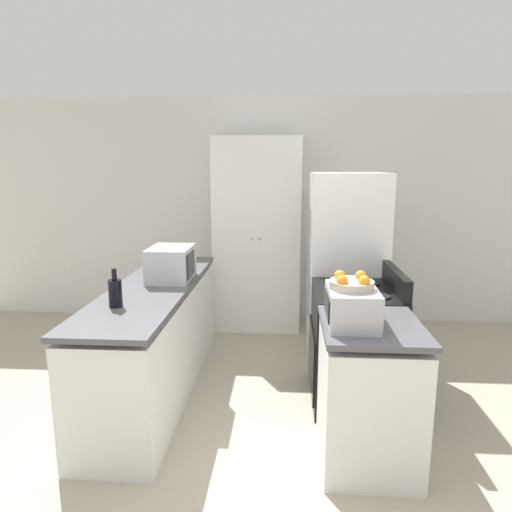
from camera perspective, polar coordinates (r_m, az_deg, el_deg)
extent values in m
plane|color=#A89E89|center=(2.87, -2.62, -28.46)|extent=(14.00, 14.00, 0.00)
cube|color=silver|center=(5.40, 1.03, 5.63)|extent=(7.00, 0.06, 2.60)
cube|color=silver|center=(3.86, -12.42, -10.57)|extent=(0.58, 2.24, 0.83)
cube|color=#4C4C51|center=(3.72, -12.73, -3.84)|extent=(0.60, 2.28, 0.04)
cube|color=silver|center=(3.05, 13.84, -16.85)|extent=(0.58, 0.69, 0.83)
cube|color=#4C4C51|center=(2.86, 14.29, -8.54)|extent=(0.60, 0.71, 0.04)
cube|color=white|center=(5.12, 0.19, 2.68)|extent=(0.96, 0.54, 2.13)
sphere|color=#B2B2B7|center=(4.84, -0.50, 2.18)|extent=(0.03, 0.03, 0.03)
sphere|color=#B2B2B7|center=(4.84, 0.45, 2.17)|extent=(0.03, 0.03, 0.03)
cube|color=black|center=(3.72, 12.17, -10.86)|extent=(0.64, 0.77, 0.90)
cube|color=black|center=(3.73, 6.98, -12.50)|extent=(0.02, 0.67, 0.50)
cube|color=black|center=(3.61, 17.09, -2.92)|extent=(0.06, 0.73, 0.16)
cylinder|color=black|center=(3.38, 10.78, -4.87)|extent=(0.17, 0.17, 0.01)
cylinder|color=black|center=(3.73, 10.11, -3.30)|extent=(0.17, 0.17, 0.01)
cylinder|color=black|center=(3.42, 15.05, -4.87)|extent=(0.17, 0.17, 0.01)
cylinder|color=black|center=(3.77, 13.99, -3.32)|extent=(0.17, 0.17, 0.01)
cube|color=white|center=(4.36, 11.08, -1.51)|extent=(0.67, 0.78, 1.77)
cylinder|color=gray|center=(4.10, 6.61, -0.92)|extent=(0.02, 0.02, 0.97)
cube|color=#B2B2B7|center=(3.83, -10.58, -0.92)|extent=(0.34, 0.44, 0.27)
cube|color=black|center=(3.76, -8.16, -1.07)|extent=(0.01, 0.27, 0.20)
cylinder|color=black|center=(3.20, -17.18, -4.48)|extent=(0.09, 0.09, 0.19)
cylinder|color=black|center=(3.17, -17.32, -2.20)|extent=(0.03, 0.03, 0.08)
cube|color=#B2B2B7|center=(2.80, 11.90, -6.14)|extent=(0.29, 0.43, 0.22)
cube|color=black|center=(2.78, 8.85, -6.14)|extent=(0.01, 0.30, 0.13)
cylinder|color=#B2A893|center=(2.75, 11.83, -3.53)|extent=(0.26, 0.26, 0.05)
sphere|color=orange|center=(2.81, 12.96, -2.44)|extent=(0.07, 0.07, 0.07)
sphere|color=orange|center=(2.79, 10.42, -2.42)|extent=(0.07, 0.07, 0.07)
sphere|color=orange|center=(2.67, 10.72, -3.06)|extent=(0.07, 0.07, 0.07)
sphere|color=orange|center=(2.69, 13.37, -3.08)|extent=(0.07, 0.07, 0.07)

